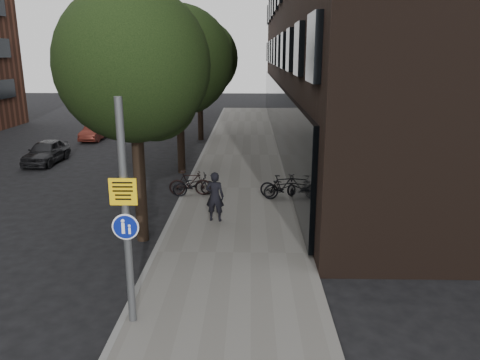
{
  "coord_description": "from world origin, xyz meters",
  "views": [
    {
      "loc": [
        0.72,
        -8.99,
        5.6
      ],
      "look_at": [
        0.42,
        4.3,
        2.0
      ],
      "focal_mm": 35.0,
      "sensor_mm": 36.0,
      "label": 1
    }
  ],
  "objects_px": {
    "parked_bike_facade_near": "(283,187)",
    "pedestrian": "(215,197)",
    "parked_car_near": "(46,152)",
    "signpost": "(126,214)"
  },
  "relations": [
    {
      "from": "parked_bike_facade_near",
      "to": "parked_car_near",
      "type": "height_order",
      "value": "parked_car_near"
    },
    {
      "from": "pedestrian",
      "to": "parked_bike_facade_near",
      "type": "xyz_separation_m",
      "value": [
        2.46,
        2.47,
        -0.36
      ]
    },
    {
      "from": "pedestrian",
      "to": "signpost",
      "type": "bearing_deg",
      "value": 84.62
    },
    {
      "from": "pedestrian",
      "to": "parked_car_near",
      "type": "distance_m",
      "value": 13.05
    },
    {
      "from": "signpost",
      "to": "parked_bike_facade_near",
      "type": "height_order",
      "value": "signpost"
    },
    {
      "from": "parked_bike_facade_near",
      "to": "pedestrian",
      "type": "bearing_deg",
      "value": 155.28
    },
    {
      "from": "pedestrian",
      "to": "parked_bike_facade_near",
      "type": "height_order",
      "value": "pedestrian"
    },
    {
      "from": "signpost",
      "to": "parked_bike_facade_near",
      "type": "xyz_separation_m",
      "value": [
        3.76,
        8.64,
        -1.89
      ]
    },
    {
      "from": "parked_bike_facade_near",
      "to": "parked_car_near",
      "type": "distance_m",
      "value": 13.61
    },
    {
      "from": "parked_bike_facade_near",
      "to": "parked_car_near",
      "type": "xyz_separation_m",
      "value": [
        -12.0,
        6.41,
        0.01
      ]
    }
  ]
}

